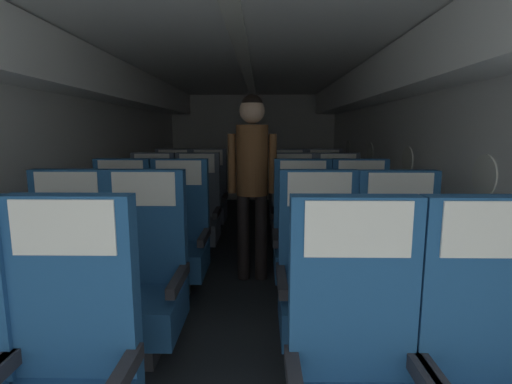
{
  "coord_description": "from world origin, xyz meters",
  "views": [
    {
      "loc": [
        0.17,
        0.16,
        1.34
      ],
      "look_at": [
        0.12,
        3.48,
        0.81
      ],
      "focal_mm": 26.64,
      "sensor_mm": 36.0,
      "label": 1
    }
  ],
  "objects_px": {
    "seat_e_left_window": "(173,200)",
    "seat_e_right_aisle": "(324,200)",
    "seat_d_left_aisle": "(197,215)",
    "seat_d_right_aisle": "(338,216)",
    "seat_b_right_aisle": "(400,286)",
    "flight_attendant": "(252,167)",
    "seat_c_right_aisle": "(361,241)",
    "seat_c_right_window": "(303,241)",
    "seat_d_left_window": "(152,216)",
    "seat_e_right_window": "(288,200)",
    "seat_b_right_window": "(319,284)",
    "seat_e_left_aisle": "(208,200)",
    "seat_b_left_window": "(66,283)",
    "seat_b_left_aisle": "(143,283)",
    "seat_d_right_window": "(294,216)",
    "seat_c_left_aisle": "(179,240)",
    "seat_c_left_window": "(121,239)"
  },
  "relations": [
    {
      "from": "seat_e_right_window",
      "to": "flight_attendant",
      "type": "relative_size",
      "value": 0.67
    },
    {
      "from": "seat_b_right_aisle",
      "to": "seat_e_right_window",
      "type": "height_order",
      "value": "same"
    },
    {
      "from": "seat_e_left_window",
      "to": "seat_e_left_aisle",
      "type": "bearing_deg",
      "value": 1.64
    },
    {
      "from": "seat_c_left_window",
      "to": "seat_c_right_window",
      "type": "distance_m",
      "value": 1.49
    },
    {
      "from": "seat_d_left_aisle",
      "to": "seat_e_right_aisle",
      "type": "distance_m",
      "value": 1.74
    },
    {
      "from": "seat_e_left_window",
      "to": "seat_e_right_aisle",
      "type": "distance_m",
      "value": 1.95
    },
    {
      "from": "seat_e_left_aisle",
      "to": "flight_attendant",
      "type": "bearing_deg",
      "value": -67.55
    },
    {
      "from": "seat_c_right_window",
      "to": "seat_b_right_window",
      "type": "bearing_deg",
      "value": -89.86
    },
    {
      "from": "seat_b_left_aisle",
      "to": "seat_e_right_window",
      "type": "bearing_deg",
      "value": 69.22
    },
    {
      "from": "seat_b_right_window",
      "to": "seat_b_left_aisle",
      "type": "bearing_deg",
      "value": -179.82
    },
    {
      "from": "seat_b_left_window",
      "to": "seat_c_right_aisle",
      "type": "distance_m",
      "value": 2.15
    },
    {
      "from": "seat_c_right_window",
      "to": "seat_d_right_window",
      "type": "bearing_deg",
      "value": 89.74
    },
    {
      "from": "seat_d_right_aisle",
      "to": "seat_d_left_window",
      "type": "bearing_deg",
      "value": -179.73
    },
    {
      "from": "seat_b_right_aisle",
      "to": "flight_attendant",
      "type": "distance_m",
      "value": 1.63
    },
    {
      "from": "seat_b_right_window",
      "to": "seat_c_right_aisle",
      "type": "distance_m",
      "value": 1.01
    },
    {
      "from": "seat_b_left_window",
      "to": "seat_b_right_aisle",
      "type": "bearing_deg",
      "value": -0.63
    },
    {
      "from": "seat_b_left_window",
      "to": "seat_b_left_aisle",
      "type": "xyz_separation_m",
      "value": [
        0.46,
        -0.0,
        0.0
      ]
    },
    {
      "from": "seat_c_right_aisle",
      "to": "seat_e_right_aisle",
      "type": "distance_m",
      "value": 1.81
    },
    {
      "from": "seat_c_left_window",
      "to": "seat_e_right_window",
      "type": "height_order",
      "value": "same"
    },
    {
      "from": "seat_d_left_window",
      "to": "seat_c_right_window",
      "type": "bearing_deg",
      "value": -31.51
    },
    {
      "from": "seat_b_left_aisle",
      "to": "seat_c_left_aisle",
      "type": "bearing_deg",
      "value": 89.17
    },
    {
      "from": "seat_d_left_window",
      "to": "seat_e_left_window",
      "type": "bearing_deg",
      "value": 89.33
    },
    {
      "from": "seat_e_left_window",
      "to": "seat_c_left_window",
      "type": "bearing_deg",
      "value": -90.36
    },
    {
      "from": "seat_b_left_window",
      "to": "seat_e_left_window",
      "type": "relative_size",
      "value": 1.0
    },
    {
      "from": "seat_e_left_aisle",
      "to": "seat_b_right_window",
      "type": "bearing_deg",
      "value": -69.18
    },
    {
      "from": "seat_d_left_aisle",
      "to": "seat_b_right_aisle",
      "type": "bearing_deg",
      "value": -50.98
    },
    {
      "from": "seat_c_right_aisle",
      "to": "seat_e_right_window",
      "type": "bearing_deg",
      "value": 104.69
    },
    {
      "from": "seat_b_right_aisle",
      "to": "seat_c_right_window",
      "type": "bearing_deg",
      "value": 117.15
    },
    {
      "from": "seat_b_right_aisle",
      "to": "flight_attendant",
      "type": "bearing_deg",
      "value": 125.02
    },
    {
      "from": "seat_e_left_window",
      "to": "seat_e_left_aisle",
      "type": "height_order",
      "value": "same"
    },
    {
      "from": "seat_b_right_window",
      "to": "seat_d_left_window",
      "type": "bearing_deg",
      "value": 129.8
    },
    {
      "from": "seat_d_left_aisle",
      "to": "seat_e_right_window",
      "type": "xyz_separation_m",
      "value": [
        1.02,
        0.9,
        0.0
      ]
    },
    {
      "from": "seat_b_right_aisle",
      "to": "seat_d_right_window",
      "type": "height_order",
      "value": "same"
    },
    {
      "from": "seat_d_left_aisle",
      "to": "seat_d_right_window",
      "type": "relative_size",
      "value": 1.0
    },
    {
      "from": "seat_d_right_aisle",
      "to": "seat_d_right_window",
      "type": "relative_size",
      "value": 1.0
    },
    {
      "from": "seat_d_right_window",
      "to": "seat_e_right_aisle",
      "type": "distance_m",
      "value": 1.01
    },
    {
      "from": "seat_c_right_window",
      "to": "seat_e_right_window",
      "type": "distance_m",
      "value": 1.82
    },
    {
      "from": "seat_c_left_window",
      "to": "seat_c_right_aisle",
      "type": "height_order",
      "value": "same"
    },
    {
      "from": "seat_d_right_window",
      "to": "seat_e_left_aisle",
      "type": "height_order",
      "value": "same"
    },
    {
      "from": "seat_c_left_aisle",
      "to": "seat_d_right_window",
      "type": "bearing_deg",
      "value": 42.39
    },
    {
      "from": "seat_b_right_aisle",
      "to": "seat_e_left_window",
      "type": "relative_size",
      "value": 1.0
    },
    {
      "from": "seat_d_right_aisle",
      "to": "seat_c_right_window",
      "type": "bearing_deg",
      "value": -116.78
    },
    {
      "from": "seat_d_left_aisle",
      "to": "seat_d_right_aisle",
      "type": "relative_size",
      "value": 1.0
    },
    {
      "from": "seat_c_right_aisle",
      "to": "seat_c_right_window",
      "type": "relative_size",
      "value": 1.0
    },
    {
      "from": "seat_e_right_window",
      "to": "flight_attendant",
      "type": "xyz_separation_m",
      "value": [
        -0.42,
        -1.47,
        0.56
      ]
    },
    {
      "from": "seat_b_left_aisle",
      "to": "seat_d_left_aisle",
      "type": "xyz_separation_m",
      "value": [
        0.01,
        1.81,
        0.0
      ]
    },
    {
      "from": "seat_e_left_window",
      "to": "seat_e_right_aisle",
      "type": "height_order",
      "value": "same"
    },
    {
      "from": "seat_e_left_aisle",
      "to": "seat_b_left_aisle",
      "type": "bearing_deg",
      "value": -89.95
    },
    {
      "from": "seat_d_left_aisle",
      "to": "seat_e_right_window",
      "type": "bearing_deg",
      "value": 41.29
    },
    {
      "from": "seat_d_right_aisle",
      "to": "seat_d_right_window",
      "type": "height_order",
      "value": "same"
    }
  ]
}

